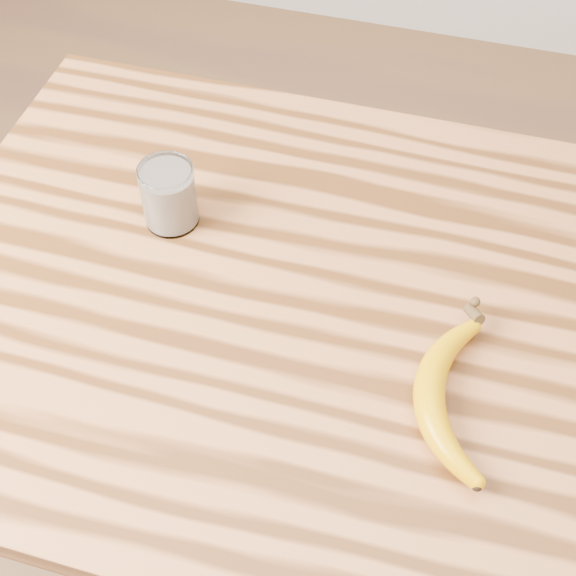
# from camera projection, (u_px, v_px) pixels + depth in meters

# --- Properties ---
(table) EXTENTS (1.20, 0.80, 0.90)m
(table) POSITION_uv_depth(u_px,v_px,m) (356.00, 367.00, 1.12)
(table) COLOR #B36C38
(table) RESTS_ON ground
(smoothie_glass) EXTENTS (0.08, 0.08, 0.09)m
(smoothie_glass) POSITION_uv_depth(u_px,v_px,m) (169.00, 196.00, 1.09)
(smoothie_glass) COLOR white
(smoothie_glass) RESTS_ON table
(banana) EXTENTS (0.16, 0.32, 0.04)m
(banana) POSITION_uv_depth(u_px,v_px,m) (428.00, 394.00, 0.92)
(banana) COLOR #E19D00
(banana) RESTS_ON table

